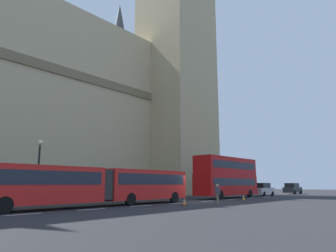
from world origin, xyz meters
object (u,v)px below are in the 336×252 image
(articulated_bus, at_px, (100,183))
(sedan_lead, at_px, (262,189))
(sedan_trailing, at_px, (293,189))
(traffic_cone_middle, at_px, (244,198))
(double_decker_bus, at_px, (227,176))
(street_lamp, at_px, (38,167))
(pedestrian_near_cones, at_px, (218,193))
(traffic_cone_west, at_px, (185,202))

(articulated_bus, bearing_deg, sedan_lead, 0.03)
(articulated_bus, xyz_separation_m, sedan_trailing, (40.44, -0.08, -0.83))
(sedan_lead, distance_m, traffic_cone_middle, 13.72)
(double_decker_bus, relative_size, street_lamp, 2.08)
(double_decker_bus, bearing_deg, traffic_cone_middle, -130.63)
(double_decker_bus, height_order, pedestrian_near_cones, double_decker_bus)
(articulated_bus, relative_size, traffic_cone_west, 31.53)
(traffic_cone_middle, xyz_separation_m, pedestrian_near_cones, (-7.75, -1.74, 0.63))
(street_lamp, xyz_separation_m, pedestrian_near_cones, (10.71, -10.18, -2.14))
(traffic_cone_middle, height_order, pedestrian_near_cones, pedestrian_near_cones)
(articulated_bus, bearing_deg, pedestrian_near_cones, -35.74)
(articulated_bus, relative_size, pedestrian_near_cones, 10.82)
(traffic_cone_west, bearing_deg, street_lamp, 132.44)
(sedan_lead, bearing_deg, traffic_cone_west, -169.73)
(double_decker_bus, xyz_separation_m, sedan_lead, (9.75, 0.01, -1.80))
(street_lamp, bearing_deg, sedan_trailing, -6.06)
(articulated_bus, bearing_deg, sedan_trailing, -0.12)
(street_lamp, bearing_deg, traffic_cone_middle, -24.56)
(sedan_trailing, height_order, street_lamp, street_lamp)
(articulated_bus, bearing_deg, street_lamp, 122.15)
(articulated_bus, distance_m, street_lamp, 5.48)
(traffic_cone_middle, height_order, street_lamp, street_lamp)
(sedan_trailing, height_order, traffic_cone_middle, sedan_trailing)
(street_lamp, relative_size, pedestrian_near_cones, 3.12)
(sedan_lead, bearing_deg, sedan_trailing, -0.48)
(sedan_lead, xyz_separation_m, pedestrian_near_cones, (-20.87, -5.68, -0.00))
(articulated_bus, distance_m, double_decker_bus, 19.02)
(articulated_bus, height_order, pedestrian_near_cones, articulated_bus)
(articulated_bus, distance_m, sedan_trailing, 40.45)
(pedestrian_near_cones, bearing_deg, traffic_cone_middle, 12.66)
(sedan_trailing, bearing_deg, double_decker_bus, 179.77)
(sedan_lead, xyz_separation_m, sedan_trailing, (11.69, -0.10, 0.00))
(traffic_cone_west, relative_size, pedestrian_near_cones, 0.34)
(articulated_bus, xyz_separation_m, sedan_lead, (28.75, 0.01, -0.83))
(articulated_bus, relative_size, sedan_trailing, 4.16)
(traffic_cone_west, xyz_separation_m, pedestrian_near_cones, (2.70, -1.41, 0.63))
(double_decker_bus, relative_size, sedan_lead, 2.49)
(double_decker_bus, bearing_deg, articulated_bus, -179.99)
(street_lamp, bearing_deg, sedan_lead, -8.10)
(sedan_lead, distance_m, street_lamp, 31.97)
(traffic_cone_west, distance_m, traffic_cone_middle, 10.45)
(articulated_bus, relative_size, sedan_lead, 4.16)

